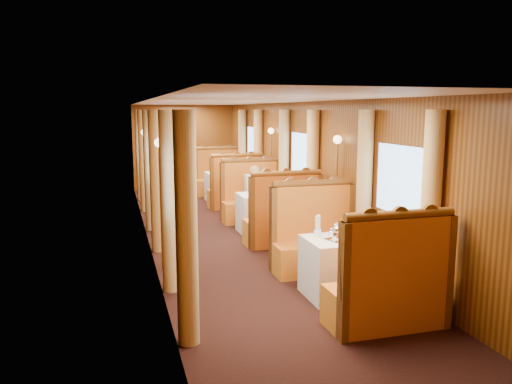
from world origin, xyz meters
name	(u,v)px	position (x,y,z in m)	size (l,w,h in m)	color
floor	(228,234)	(0.00, 0.00, 0.00)	(3.00, 12.00, 0.01)	black
ceiling	(227,101)	(0.00, 0.00, 2.50)	(3.00, 12.00, 0.01)	silver
wall_far	(184,147)	(0.00, 6.00, 1.25)	(3.00, 2.50, 0.01)	brown
wall_near	(410,262)	(0.00, -6.00, 1.25)	(3.00, 2.50, 0.01)	brown
wall_left	(146,172)	(-1.50, 0.00, 1.25)	(12.00, 2.50, 0.01)	brown
wall_right	(303,167)	(1.50, 0.00, 1.25)	(12.00, 2.50, 0.01)	brown
doorway_far	(184,155)	(0.00, 5.97, 1.00)	(0.80, 0.04, 2.00)	brown
table_near	(347,267)	(0.75, -3.50, 0.38)	(1.05, 0.72, 0.75)	white
banquette_near_fwd	(389,291)	(0.75, -4.51, 0.42)	(1.30, 0.55, 1.34)	#B84114
banquette_near_aft	(316,243)	(0.75, -2.49, 0.42)	(1.30, 0.55, 1.34)	#B84114
table_mid	(266,213)	(0.75, 0.00, 0.38)	(1.05, 0.72, 0.75)	white
banquette_mid_fwd	(283,222)	(0.75, -1.01, 0.42)	(1.30, 0.55, 1.34)	#B84114
banquette_mid_aft	(252,201)	(0.75, 1.01, 0.42)	(1.30, 0.55, 1.34)	#B84114
table_far	(227,187)	(0.75, 3.50, 0.38)	(1.05, 0.72, 0.75)	white
banquette_far_fwd	(236,191)	(0.75, 2.49, 0.42)	(1.30, 0.55, 1.34)	#B84114
banquette_far_aft	(219,180)	(0.75, 4.51, 0.42)	(1.30, 0.55, 1.34)	#B84114
tea_tray	(340,239)	(0.62, -3.56, 0.76)	(0.34, 0.26, 0.01)	silver
teapot_left	(337,236)	(0.55, -3.62, 0.83)	(0.19, 0.14, 0.15)	silver
teapot_right	(349,237)	(0.71, -3.63, 0.81)	(0.14, 0.10, 0.11)	silver
teapot_back	(337,232)	(0.63, -3.45, 0.82)	(0.18, 0.13, 0.14)	silver
fruit_plate	(372,237)	(1.04, -3.60, 0.77)	(0.22, 0.22, 0.05)	white
cup_inboard	(317,229)	(0.40, -3.34, 0.86)	(0.08, 0.08, 0.26)	white
cup_outboard	(318,227)	(0.45, -3.26, 0.86)	(0.08, 0.08, 0.26)	white
rose_vase_mid	(267,184)	(0.78, 0.03, 0.93)	(0.06, 0.06, 0.36)	silver
rose_vase_far	(227,165)	(0.77, 3.54, 0.93)	(0.06, 0.06, 0.36)	silver
window_left_near	(167,191)	(-1.49, -3.50, 1.45)	(1.20, 0.90, 0.01)	#80ADE4
curtain_left_near_a	(187,231)	(-1.38, -4.28, 1.18)	(0.22, 0.22, 2.35)	tan
curtain_left_near_b	(169,203)	(-1.38, -2.72, 1.18)	(0.22, 0.22, 2.35)	tan
window_right_near	(401,181)	(1.49, -3.50, 1.45)	(1.20, 0.90, 0.01)	#80ADE4
curtain_right_near_a	(430,215)	(1.38, -4.28, 1.18)	(0.22, 0.22, 2.35)	tan
curtain_right_near_b	(364,193)	(1.38, -2.72, 1.18)	(0.22, 0.22, 2.35)	tan
window_left_mid	(146,161)	(-1.49, 0.00, 1.45)	(1.20, 0.90, 0.01)	#80ADE4
curtain_left_mid_a	(156,182)	(-1.38, -0.78, 1.18)	(0.22, 0.22, 2.35)	tan
curtain_left_mid_b	(150,171)	(-1.38, 0.78, 1.18)	(0.22, 0.22, 2.35)	tan
window_right_mid	(302,157)	(1.49, 0.00, 1.45)	(1.20, 0.90, 0.01)	#80ADE4
curtain_right_mid_a	(312,176)	(1.38, -0.78, 1.18)	(0.22, 0.22, 2.35)	tan
curtain_right_mid_b	(284,167)	(1.38, 0.78, 1.18)	(0.22, 0.22, 2.35)	tan
window_left_far	(137,147)	(-1.49, 3.50, 1.45)	(1.20, 0.90, 0.01)	#80ADE4
curtain_left_far_a	(144,161)	(-1.38, 2.72, 1.18)	(0.22, 0.22, 2.35)	tan
curtain_left_far_b	(140,155)	(-1.38, 4.28, 1.18)	(0.22, 0.22, 2.35)	tan
window_right_far	(254,145)	(1.49, 3.50, 1.45)	(1.20, 0.90, 0.01)	#80ADE4
curtain_right_far_a	(258,158)	(1.38, 2.72, 1.18)	(0.22, 0.22, 2.35)	tan
curtain_right_far_b	(242,153)	(1.38, 4.28, 1.18)	(0.22, 0.22, 2.35)	tan
sconce_left_fore	(160,177)	(-1.40, -1.75, 1.38)	(0.14, 0.14, 1.95)	#BF8C3F
sconce_right_fore	(337,170)	(1.40, -1.75, 1.38)	(0.14, 0.14, 1.95)	#BF8C3F
sconce_left_aft	(145,156)	(-1.40, 1.75, 1.38)	(0.14, 0.14, 1.95)	#BF8C3F
sconce_right_aft	(271,153)	(1.40, 1.75, 1.38)	(0.14, 0.14, 1.95)	#BF8C3F
steward	(178,186)	(-0.89, 0.42, 0.91)	(0.66, 0.44, 1.82)	navy
passenger	(255,188)	(0.75, 0.77, 0.74)	(0.40, 0.44, 0.76)	beige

